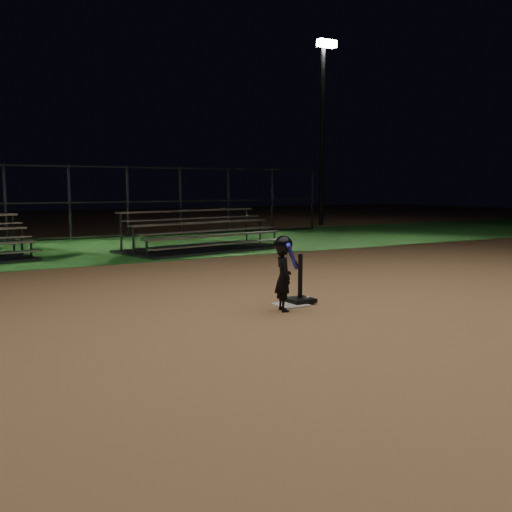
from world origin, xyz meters
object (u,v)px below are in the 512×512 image
at_px(light_pole_right, 323,117).
at_px(home_plate, 290,305).
at_px(batting_tee, 300,293).
at_px(child_batter, 284,271).
at_px(bleacher_right, 203,242).

bearing_deg(light_pole_right, home_plate, -128.77).
distance_m(batting_tee, light_pole_right, 19.57).
bearing_deg(child_batter, bleacher_right, -2.97).
relative_size(batting_tee, child_batter, 0.68).
bearing_deg(light_pole_right, bleacher_right, -143.28).
bearing_deg(batting_tee, home_plate, -164.11).
bearing_deg(light_pole_right, child_batter, -128.97).
relative_size(batting_tee, light_pole_right, 0.09).
relative_size(home_plate, bleacher_right, 0.09).
height_order(batting_tee, bleacher_right, bleacher_right).
xyz_separation_m(home_plate, bleacher_right, (2.35, 7.74, 0.22)).
relative_size(home_plate, batting_tee, 0.61).
distance_m(home_plate, light_pole_right, 19.79).
bearing_deg(child_batter, batting_tee, -42.50).
bearing_deg(home_plate, bleacher_right, 73.14).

